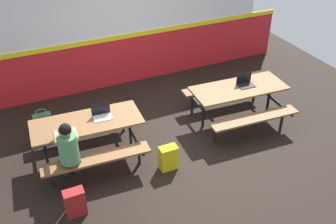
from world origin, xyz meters
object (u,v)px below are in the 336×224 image
(student_nearer, at_px, (68,148))
(backpack_dark, at_px, (75,202))
(laptop_dark, at_px, (245,83))
(picnic_table_right, at_px, (238,95))
(picnic_table_left, at_px, (88,129))
(tote_bag_bright, at_px, (43,122))
(laptop_silver, at_px, (102,115))
(satchel_spare, at_px, (168,158))

(student_nearer, relative_size, backpack_dark, 2.74)
(laptop_dark, bearing_deg, picnic_table_right, -169.64)
(picnic_table_left, bearing_deg, tote_bag_bright, 118.75)
(student_nearer, relative_size, laptop_silver, 3.63)
(laptop_silver, bearing_deg, backpack_dark, -123.90)
(picnic_table_right, relative_size, satchel_spare, 4.25)
(backpack_dark, xyz_separation_m, satchel_spare, (1.65, 0.34, 0.00))
(picnic_table_left, bearing_deg, picnic_table_right, -1.88)
(student_nearer, relative_size, laptop_dark, 3.63)
(picnic_table_left, xyz_separation_m, satchel_spare, (1.11, -0.85, -0.36))
(picnic_table_right, height_order, laptop_silver, laptop_silver)
(picnic_table_left, distance_m, picnic_table_right, 2.95)
(student_nearer, relative_size, tote_bag_bright, 2.81)
(picnic_table_left, bearing_deg, laptop_silver, 4.37)
(backpack_dark, bearing_deg, tote_bag_bright, 91.86)
(laptop_silver, height_order, satchel_spare, laptop_silver)
(picnic_table_right, relative_size, tote_bag_bright, 4.35)
(laptop_dark, relative_size, satchel_spare, 0.76)
(student_nearer, xyz_separation_m, backpack_dark, (-0.11, -0.67, -0.49))
(picnic_table_right, distance_m, laptop_silver, 2.69)
(laptop_dark, bearing_deg, laptop_silver, 178.18)
(laptop_dark, xyz_separation_m, satchel_spare, (-2.00, -0.79, -0.57))
(picnic_table_left, xyz_separation_m, backpack_dark, (-0.54, -1.20, -0.36))
(laptop_dark, bearing_deg, student_nearer, -172.52)
(laptop_silver, height_order, laptop_dark, same)
(picnic_table_left, height_order, tote_bag_bright, picnic_table_left)
(picnic_table_left, relative_size, student_nearer, 1.55)
(student_nearer, height_order, satchel_spare, student_nearer)
(laptop_silver, relative_size, tote_bag_bright, 0.77)
(backpack_dark, distance_m, satchel_spare, 1.69)
(picnic_table_right, bearing_deg, backpack_dark, -162.49)
(picnic_table_right, bearing_deg, satchel_spare, -157.61)
(laptop_silver, height_order, backpack_dark, laptop_silver)
(satchel_spare, bearing_deg, picnic_table_right, 22.39)
(backpack_dark, relative_size, satchel_spare, 1.00)
(picnic_table_right, distance_m, backpack_dark, 3.68)
(picnic_table_right, xyz_separation_m, student_nearer, (-3.38, -0.44, 0.13))
(tote_bag_bright, relative_size, satchel_spare, 0.98)
(picnic_table_right, xyz_separation_m, satchel_spare, (-1.84, -0.76, -0.36))
(laptop_dark, distance_m, backpack_dark, 3.86)
(backpack_dark, height_order, satchel_spare, same)
(laptop_dark, distance_m, tote_bag_bright, 3.96)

